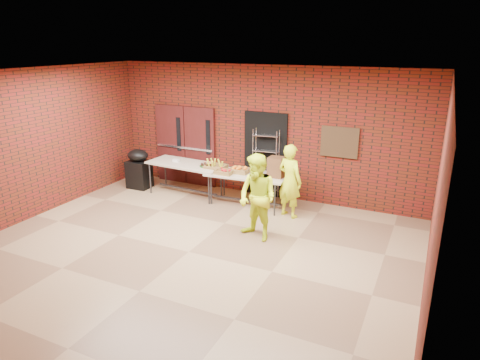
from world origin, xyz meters
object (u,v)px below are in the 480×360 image
covered_grill (139,169)px  volunteer_man (258,198)px  table_right (246,177)px  table_left (186,166)px  coffee_dispenser (276,167)px  wire_rack (266,164)px  volunteer_woman (290,181)px

covered_grill → volunteer_man: volunteer_man is taller
table_right → volunteer_man: bearing=-62.5°
table_right → covered_grill: covered_grill is taller
table_left → volunteer_man: volunteer_man is taller
table_right → covered_grill: 3.10m
table_right → coffee_dispenser: coffee_dispenser is taller
table_left → covered_grill: covered_grill is taller
wire_rack → table_right: bearing=-112.4°
volunteer_woman → volunteer_man: 1.36m
table_left → covered_grill: 1.44m
wire_rack → volunteer_man: wire_rack is taller
coffee_dispenser → volunteer_woman: 0.55m
coffee_dispenser → covered_grill: bearing=-177.6°
table_left → wire_rack: bearing=23.3°
wire_rack → coffee_dispenser: wire_rack is taller
coffee_dispenser → volunteer_man: (0.24, -1.64, -0.15)m
volunteer_woman → table_right: bearing=10.8°
coffee_dispenser → volunteer_man: 1.66m
table_left → table_right: bearing=2.2°
volunteer_woman → coffee_dispenser: bearing=-14.4°
wire_rack → table_left: (-1.87, -0.66, -0.11)m
covered_grill → volunteer_woman: (4.22, -0.14, 0.30)m
table_left → volunteer_man: 3.04m
table_left → coffee_dispenser: bearing=5.3°
coffee_dispenser → volunteer_man: size_ratio=0.27×
volunteer_woman → wire_rack: bearing=-23.7°
volunteer_woman → volunteer_man: (-0.19, -1.34, 0.03)m
table_left → coffee_dispenser: 2.38m
wire_rack → covered_grill: 3.39m
covered_grill → table_left: bearing=2.0°
wire_rack → table_left: wire_rack is taller
table_left → covered_grill: bearing=-172.6°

